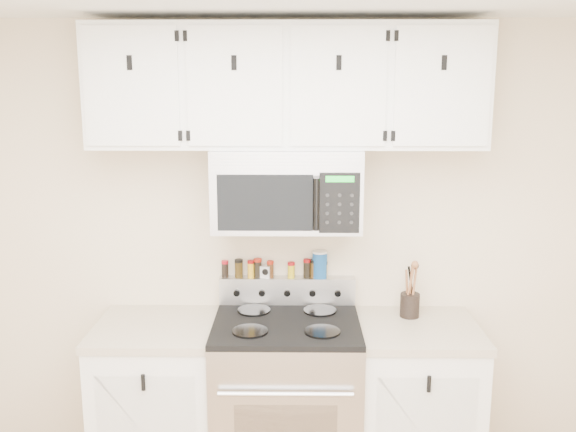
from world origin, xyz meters
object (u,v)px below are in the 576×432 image
(utensil_crock, at_px, (410,303))
(microwave, at_px, (287,189))
(salt_canister, at_px, (320,264))
(range, at_px, (287,403))

(utensil_crock, bearing_deg, microwave, -177.63)
(salt_canister, bearing_deg, microwave, -139.26)
(microwave, distance_m, salt_canister, 0.51)
(utensil_crock, bearing_deg, range, -166.97)
(range, relative_size, utensil_crock, 3.62)
(microwave, bearing_deg, utensil_crock, 2.37)
(range, xyz_separation_m, microwave, (0.00, 0.13, 1.14))
(range, bearing_deg, utensil_crock, 13.03)
(utensil_crock, height_order, salt_canister, salt_canister)
(microwave, distance_m, utensil_crock, 0.92)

